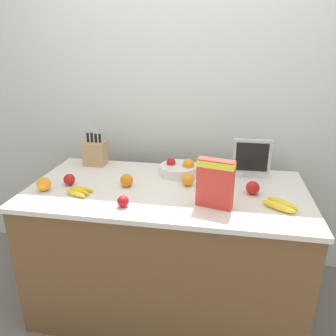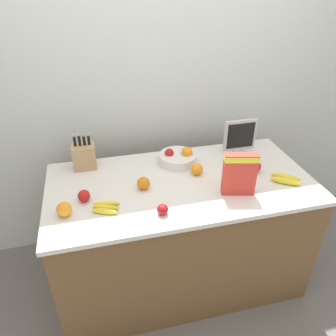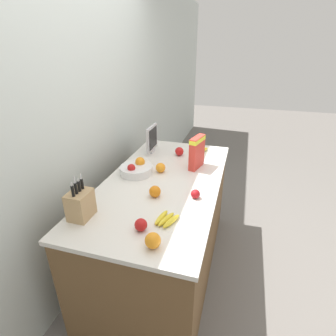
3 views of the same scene
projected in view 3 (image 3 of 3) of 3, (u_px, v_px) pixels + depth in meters
name	position (u px, v px, depth m)	size (l,w,h in m)	color
ground_plane	(164.00, 264.00, 2.43)	(14.00, 14.00, 0.00)	slate
wall_back	(83.00, 122.00, 2.04)	(9.00, 0.06, 2.60)	silver
counter	(163.00, 226.00, 2.24)	(1.73, 0.87, 0.89)	brown
knife_block	(80.00, 204.00, 1.57)	(0.15, 0.12, 0.29)	tan
small_monitor	(152.00, 139.00, 2.51)	(0.24, 0.03, 0.26)	#B7B7BC
cereal_box	(197.00, 151.00, 2.19)	(0.21, 0.11, 0.27)	red
fruit_bowl	(136.00, 169.00, 2.13)	(0.26, 0.26, 0.12)	silver
banana_bunch_left	(199.00, 150.00, 2.57)	(0.20, 0.19, 0.04)	yellow
banana_bunch_right	(166.00, 219.00, 1.56)	(0.18, 0.14, 0.03)	yellow
apple_rightmost	(141.00, 225.00, 1.48)	(0.07, 0.07, 0.07)	red
apple_front	(180.00, 151.00, 2.48)	(0.08, 0.08, 0.08)	red
apple_near_bananas	(195.00, 194.00, 1.79)	(0.06, 0.06, 0.06)	#A31419
orange_back_center	(155.00, 191.00, 1.81)	(0.08, 0.08, 0.08)	orange
orange_mid_left	(153.00, 241.00, 1.35)	(0.09, 0.09, 0.09)	orange
orange_front_center	(161.00, 168.00, 2.16)	(0.08, 0.08, 0.08)	orange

